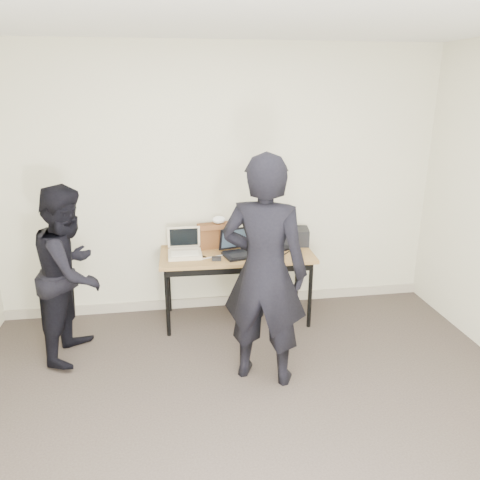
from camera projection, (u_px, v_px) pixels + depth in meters
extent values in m
cube|color=#403631|center=(263.00, 458.00, 3.05)|extent=(4.50, 4.50, 0.05)
cube|color=beige|center=(220.00, 183.00, 4.75)|extent=(4.50, 0.05, 2.70)
cube|color=olive|center=(237.00, 254.00, 4.62)|extent=(1.52, 0.69, 0.03)
cylinder|color=black|center=(167.00, 303.00, 4.40)|extent=(0.04, 0.04, 0.68)
cylinder|color=black|center=(310.00, 295.00, 4.57)|extent=(0.04, 0.04, 0.68)
cylinder|color=black|center=(169.00, 281.00, 4.90)|extent=(0.04, 0.04, 0.68)
cylinder|color=black|center=(297.00, 275.00, 5.07)|extent=(0.04, 0.04, 0.68)
cube|color=black|center=(240.00, 270.00, 4.37)|extent=(1.40, 0.06, 0.06)
cube|color=beige|center=(185.00, 254.00, 4.52)|extent=(0.32, 0.27, 0.04)
cube|color=white|center=(185.00, 253.00, 4.48)|extent=(0.26, 0.15, 0.01)
cube|color=beige|center=(184.00, 237.00, 4.62)|extent=(0.32, 0.05, 0.22)
cube|color=black|center=(184.00, 237.00, 4.61)|extent=(0.27, 0.04, 0.18)
cube|color=beige|center=(184.00, 248.00, 4.63)|extent=(0.29, 0.02, 0.02)
cube|color=black|center=(241.00, 255.00, 4.52)|extent=(0.37, 0.31, 0.02)
cube|color=black|center=(242.00, 255.00, 4.49)|extent=(0.29, 0.19, 0.01)
cube|color=black|center=(235.00, 238.00, 4.62)|extent=(0.33, 0.15, 0.23)
cube|color=#26333F|center=(235.00, 238.00, 4.61)|extent=(0.28, 0.12, 0.19)
cube|color=black|center=(236.00, 250.00, 4.63)|extent=(0.29, 0.08, 0.02)
cube|color=black|center=(286.00, 245.00, 4.81)|extent=(0.37, 0.34, 0.02)
cube|color=black|center=(288.00, 245.00, 4.79)|extent=(0.27, 0.22, 0.01)
cube|color=black|center=(277.00, 232.00, 4.88)|extent=(0.30, 0.21, 0.20)
cube|color=black|center=(278.00, 232.00, 4.87)|extent=(0.25, 0.18, 0.16)
cube|color=black|center=(279.00, 242.00, 4.89)|extent=(0.24, 0.15, 0.01)
cube|color=brown|center=(216.00, 235.00, 4.76)|extent=(0.38, 0.21, 0.24)
cube|color=brown|center=(217.00, 228.00, 4.67)|extent=(0.37, 0.12, 0.07)
cube|color=brown|center=(231.00, 236.00, 4.81)|extent=(0.03, 0.10, 0.02)
ellipsoid|color=white|center=(219.00, 220.00, 4.71)|extent=(0.14, 0.11, 0.08)
cube|color=black|center=(294.00, 236.00, 4.85)|extent=(0.33, 0.29, 0.17)
cube|color=black|center=(216.00, 259.00, 4.41)|extent=(0.09, 0.07, 0.03)
cube|color=silver|center=(214.00, 257.00, 4.50)|extent=(0.27, 0.11, 0.01)
cube|color=black|center=(253.00, 245.00, 4.82)|extent=(0.25, 0.01, 0.01)
cube|color=black|center=(267.00, 253.00, 4.61)|extent=(0.29, 0.19, 0.01)
cube|color=black|center=(194.00, 253.00, 4.59)|extent=(0.23, 0.25, 0.01)
cube|color=silver|center=(237.00, 257.00, 4.50)|extent=(0.19, 0.18, 0.01)
cube|color=black|center=(289.00, 251.00, 4.65)|extent=(0.18, 0.21, 0.01)
imported|color=black|center=(264.00, 272.00, 3.60)|extent=(0.80, 0.68, 1.85)
imported|color=black|center=(71.00, 273.00, 4.01)|extent=(0.72, 0.85, 1.53)
cube|color=#ADA38F|center=(222.00, 301.00, 5.12)|extent=(4.50, 0.03, 0.10)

